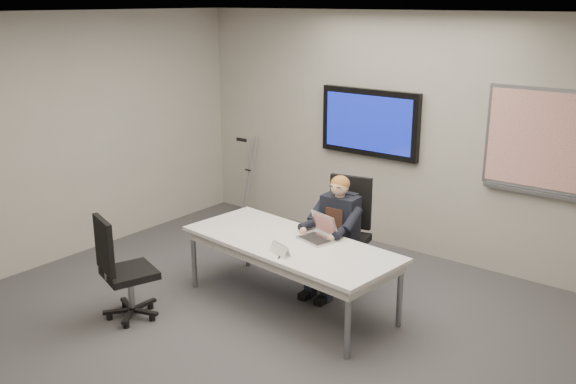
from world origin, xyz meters
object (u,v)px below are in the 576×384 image
Objects in this scene: office_chair_near at (126,287)px; laptop at (319,233)px; office_chair_far at (343,252)px; seated_person at (331,247)px; conference_table at (290,249)px.

laptop is (1.23, 1.40, 0.41)m from office_chair_near.
seated_person reaches higher than office_chair_far.
office_chair_far is at bearing 86.70° from conference_table.
office_chair_far reaches higher than conference_table.
office_chair_far is at bearing -102.52° from office_chair_near.
office_chair_near is 1.91m from laptop.
conference_table is 1.87× the size of seated_person.
conference_table is 5.77× the size of laptop.
office_chair_far is 2.25m from office_chair_near.
office_chair_far is 0.94× the size of seated_person.
seated_person reaches higher than laptop.
seated_person is (1.19, 1.67, 0.17)m from office_chair_near.
conference_table is 2.20× the size of office_chair_near.
office_chair_far is 0.28m from seated_person.
seated_person is at bearing -106.32° from office_chair_near.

